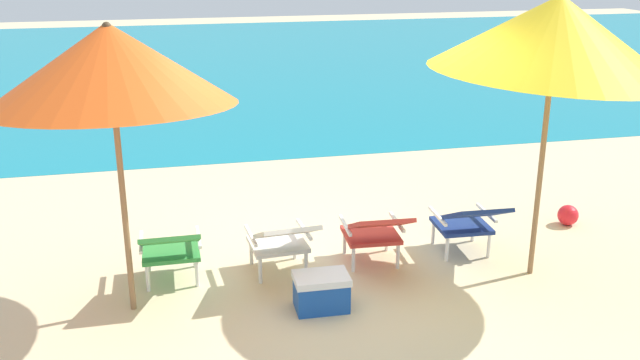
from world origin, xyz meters
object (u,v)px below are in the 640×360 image
cooler_box (321,292)px  beach_ball (568,215)px  lounge_chair_near_left (282,239)px  lounge_chair_near_right (376,230)px  lounge_chair_far_right (469,220)px  beach_umbrella_left (110,65)px  beach_umbrella_right (555,35)px  lounge_chair_far_left (170,247)px

cooler_box → beach_ball: bearing=21.7°
lounge_chair_near_left → lounge_chair_near_right: 0.91m
lounge_chair_near_right → cooler_box: 0.97m
beach_ball → lounge_chair_far_right: bearing=-159.2°
beach_umbrella_left → lounge_chair_far_right: bearing=5.7°
beach_umbrella_left → cooler_box: size_ratio=5.25×
beach_umbrella_left → beach_umbrella_right: size_ratio=0.91×
lounge_chair_far_right → beach_umbrella_left: bearing=-174.3°
lounge_chair_far_right → beach_umbrella_right: (0.46, -0.45, 1.85)m
lounge_chair_far_left → beach_umbrella_left: 1.78m
lounge_chair_far_right → beach_ball: bearing=20.8°
lounge_chair_far_left → lounge_chair_far_right: same height
beach_umbrella_right → lounge_chair_near_right: bearing=163.4°
lounge_chair_far_left → beach_umbrella_left: beach_umbrella_left is taller
cooler_box → beach_umbrella_left: bearing=167.2°
lounge_chair_near_right → lounge_chair_near_left: bearing=-179.4°
lounge_chair_far_left → lounge_chair_far_right: size_ratio=0.98×
beach_umbrella_left → lounge_chair_far_left: bearing=43.9°
lounge_chair_near_left → beach_umbrella_right: bearing=-10.1°
lounge_chair_near_right → beach_ball: (2.43, 0.59, -0.29)m
lounge_chair_far_left → beach_ball: size_ratio=3.81×
beach_umbrella_left → beach_umbrella_right: beach_umbrella_right is taller
cooler_box → beach_umbrella_right: bearing=6.2°
lounge_chair_near_left → cooler_box: lounge_chair_near_left is taller
beach_ball → cooler_box: cooler_box is taller
lounge_chair_near_left → lounge_chair_near_right: bearing=0.6°
beach_umbrella_left → lounge_chair_near_right: bearing=7.3°
lounge_chair_far_left → beach_umbrella_right: size_ratio=0.32×
lounge_chair_far_right → beach_umbrella_left: size_ratio=0.36×
lounge_chair_near_right → beach_umbrella_right: (1.43, -0.42, 1.85)m
lounge_chair_far_right → cooler_box: bearing=-157.5°
lounge_chair_near_right → lounge_chair_far_right: (0.97, 0.03, 0.00)m
beach_umbrella_right → beach_ball: (1.01, 1.01, -2.14)m
lounge_chair_far_left → cooler_box: size_ratio=1.84×
lounge_chair_far_right → beach_umbrella_right: size_ratio=0.33×
cooler_box → lounge_chair_far_right: bearing=22.5°
beach_umbrella_right → beach_umbrella_left: bearing=178.0°
lounge_chair_far_left → lounge_chair_far_right: bearing=-0.2°
lounge_chair_far_right → lounge_chair_near_right: bearing=-178.2°
lounge_chair_near_right → lounge_chair_far_right: 0.97m
beach_umbrella_left → cooler_box: beach_umbrella_left is taller
lounge_chair_near_right → beach_ball: lounge_chair_near_right is taller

